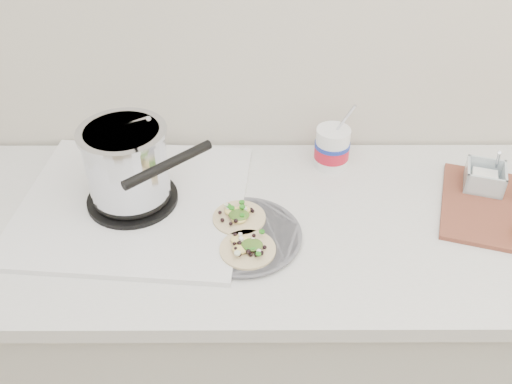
{
  "coord_description": "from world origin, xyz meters",
  "views": [
    {
      "loc": [
        -0.19,
        0.36,
        1.82
      ],
      "look_at": [
        -0.19,
        1.45,
        0.96
      ],
      "focal_mm": 40.0,
      "sensor_mm": 36.0,
      "label": 1
    }
  ],
  "objects": [
    {
      "name": "counter",
      "position": [
        0.0,
        1.43,
        0.45
      ],
      "size": [
        2.44,
        0.66,
        0.9
      ],
      "color": "beige",
      "rests_on": "ground"
    },
    {
      "name": "stove",
      "position": [
        -0.5,
        1.47,
        0.99
      ],
      "size": [
        0.59,
        0.56,
        0.26
      ],
      "rotation": [
        0.0,
        0.0,
        -0.09
      ],
      "color": "silver",
      "rests_on": "counter"
    },
    {
      "name": "taco_plate",
      "position": [
        -0.22,
        1.35,
        0.92
      ],
      "size": [
        0.28,
        0.28,
        0.04
      ],
      "rotation": [
        0.0,
        0.0,
        -0.07
      ],
      "color": "#57575D",
      "rests_on": "counter"
    },
    {
      "name": "tub",
      "position": [
        0.02,
        1.64,
        0.97
      ],
      "size": [
        0.1,
        0.1,
        0.21
      ],
      "rotation": [
        0.0,
        0.0,
        -0.3
      ],
      "color": "white",
      "rests_on": "counter"
    }
  ]
}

